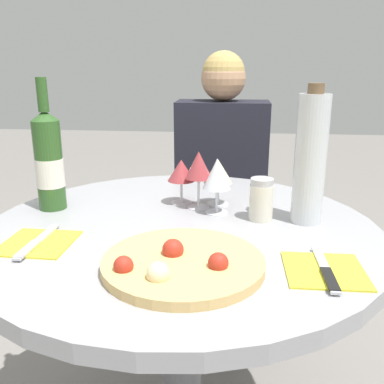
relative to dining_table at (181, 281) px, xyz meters
name	(u,v)px	position (x,y,z in m)	size (l,w,h in m)	color
dining_table	(181,281)	(0.00, 0.00, 0.00)	(0.97, 0.97, 0.72)	slate
chair_behind_diner	(221,219)	(0.07, 0.87, -0.15)	(0.40, 0.40, 0.86)	#ADADB2
seated_diner	(220,209)	(0.07, 0.73, -0.05)	(0.38, 0.40, 1.15)	black
pizza_large	(182,263)	(0.03, -0.23, 0.17)	(0.32, 0.32, 0.05)	#DBB26B
wine_bottle	(49,161)	(-0.36, 0.09, 0.29)	(0.07, 0.07, 0.35)	#2D5623
tall_carafe	(310,159)	(0.31, 0.06, 0.32)	(0.08, 0.08, 0.34)	silver
sugar_shaker	(261,200)	(0.20, 0.06, 0.21)	(0.06, 0.06, 0.11)	silver
wine_glass_front_right	(217,175)	(0.08, 0.10, 0.26)	(0.07, 0.07, 0.15)	silver
wine_glass_center	(199,166)	(0.03, 0.13, 0.27)	(0.07, 0.07, 0.16)	silver
wine_glass_back_left	(181,171)	(-0.02, 0.17, 0.25)	(0.08, 0.08, 0.13)	silver
wine_glass_back_right	(218,172)	(0.08, 0.17, 0.25)	(0.08, 0.08, 0.13)	silver
place_setting_left	(37,243)	(-0.30, -0.15, 0.16)	(0.15, 0.19, 0.01)	yellow
place_setting_right	(325,271)	(0.31, -0.22, 0.16)	(0.15, 0.19, 0.01)	yellow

